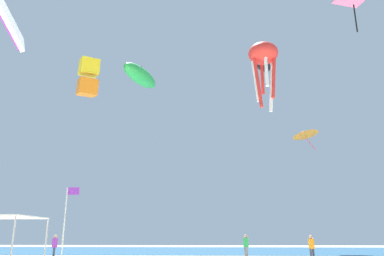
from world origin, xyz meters
TOP-DOWN VIEW (x-y plane):
  - ocean_strip at (0.00, 29.96)m, footprint 110.00×25.59m
  - canopy_tent at (-6.20, -0.09)m, footprint 2.88×3.07m
  - person_near_tent at (5.49, 14.30)m, footprint 0.41×0.44m
  - person_central at (-8.90, 12.28)m, footprint 0.41×0.44m
  - person_rightmost at (9.76, 11.25)m, footprint 0.40×0.40m
  - banner_flag at (-3.80, 1.10)m, footprint 0.61×0.06m
  - kite_inflatable_green at (-3.85, 16.55)m, footprint 3.59×5.69m
  - kite_delta_orange at (13.10, 23.68)m, footprint 3.90×3.89m
  - kite_parafoil_white at (-10.09, 4.24)m, footprint 0.81×4.75m
  - kite_box_yellow at (-7.62, 12.87)m, footprint 2.21×2.28m
  - kite_octopus_red at (7.15, 10.86)m, footprint 2.56×2.56m
  - kite_inflatable_black at (9.06, 26.23)m, footprint 4.49×6.04m

SIDE VIEW (x-z plane):
  - ocean_strip at x=0.00m, z-range 0.00..0.03m
  - person_rightmost at x=9.76m, z-range 0.15..1.82m
  - person_central at x=-8.90m, z-range 0.15..1.85m
  - person_near_tent at x=5.49m, z-range 0.15..1.86m
  - banner_flag at x=-3.80m, z-range 0.38..4.20m
  - canopy_tent at x=-6.20m, z-range 1.09..3.52m
  - kite_delta_orange at x=13.10m, z-range 11.26..13.62m
  - kite_box_yellow at x=-7.62m, z-range 13.05..16.52m
  - kite_parafoil_white at x=-10.09m, z-range 13.66..16.55m
  - kite_octopus_red at x=7.15m, z-range 12.49..18.06m
  - kite_inflatable_green at x=-3.85m, z-range 15.40..17.54m
  - kite_inflatable_black at x=9.06m, z-range 21.24..23.56m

